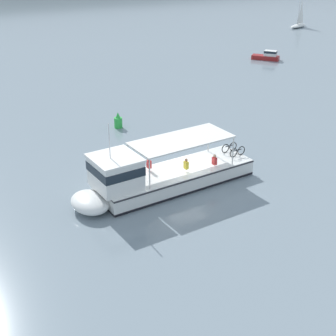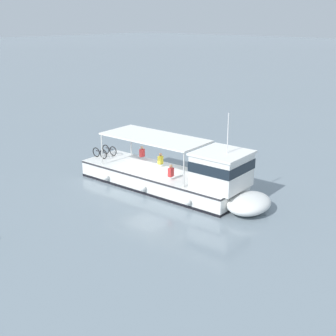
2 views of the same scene
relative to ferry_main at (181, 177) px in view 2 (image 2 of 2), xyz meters
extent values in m
plane|color=gray|center=(2.43, 0.34, -1.02)|extent=(400.00, 400.00, 0.00)
cube|color=white|center=(1.61, 0.11, -0.47)|extent=(11.00, 3.97, 1.10)
ellipsoid|color=white|center=(-4.57, -0.33, -0.47)|extent=(2.41, 3.09, 1.01)
cube|color=black|center=(1.61, 0.11, -0.92)|extent=(11.00, 4.01, 0.16)
cube|color=#2D2D33|center=(1.61, 0.11, 0.00)|extent=(11.01, 4.03, 0.10)
cube|color=white|center=(-2.78, -0.20, 1.03)|extent=(2.79, 2.90, 1.90)
cube|color=#19232D|center=(-2.78, -0.20, 1.37)|extent=(2.83, 2.97, 0.56)
cube|color=white|center=(-2.78, -0.20, 2.04)|extent=(2.96, 3.07, 0.12)
cube|color=white|center=(2.06, 0.15, 2.13)|extent=(6.89, 3.42, 0.10)
cylinder|color=silver|center=(-1.08, -1.44, 1.08)|extent=(0.08, 0.08, 2.00)
cylinder|color=silver|center=(-1.28, 1.27, 1.08)|extent=(0.08, 0.08, 2.00)
cylinder|color=silver|center=(5.40, -0.98, 1.08)|extent=(0.08, 0.08, 2.00)
cylinder|color=silver|center=(5.21, 1.74, 1.08)|extent=(0.08, 0.08, 2.00)
cylinder|color=silver|center=(-3.08, -0.22, 3.20)|extent=(0.06, 0.06, 2.20)
sphere|color=white|center=(-1.91, 1.64, -0.52)|extent=(0.36, 0.36, 0.36)
sphere|color=white|center=(1.39, 1.88, -0.52)|extent=(0.36, 0.36, 0.36)
sphere|color=white|center=(4.48, 2.10, -0.52)|extent=(0.36, 0.36, 0.36)
torus|color=black|center=(6.18, -0.01, 0.41)|extent=(0.66, 0.11, 0.66)
torus|color=black|center=(6.88, 0.04, 0.41)|extent=(0.66, 0.11, 0.66)
cylinder|color=#232328|center=(6.53, 0.02, 0.53)|extent=(0.70, 0.11, 0.06)
torus|color=black|center=(6.12, 0.89, 0.41)|extent=(0.66, 0.11, 0.66)
torus|color=black|center=(6.82, 0.94, 0.41)|extent=(0.66, 0.11, 0.66)
cylinder|color=#232328|center=(6.47, 0.91, 0.53)|extent=(0.70, 0.11, 0.06)
cube|color=red|center=(4.10, -0.74, 0.54)|extent=(0.24, 0.33, 0.52)
sphere|color=tan|center=(4.10, -0.74, 0.91)|extent=(0.20, 0.20, 0.20)
cube|color=yellow|center=(2.10, -0.41, 0.54)|extent=(0.24, 0.33, 0.52)
sphere|color=#9E7051|center=(2.10, -0.41, 0.91)|extent=(0.20, 0.20, 0.20)
cube|color=red|center=(0.04, 0.89, 0.54)|extent=(0.24, 0.33, 0.52)
sphere|color=#9E7051|center=(0.04, 0.89, 0.91)|extent=(0.20, 0.20, 0.20)
camera|label=1|loc=(-12.78, -25.13, 14.07)|focal=52.16mm
camera|label=2|loc=(-16.76, 19.41, 9.17)|focal=48.77mm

